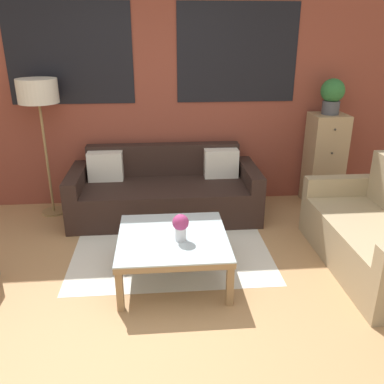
% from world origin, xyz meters
% --- Properties ---
extents(ground_plane, '(16.00, 16.00, 0.00)m').
position_xyz_m(ground_plane, '(0.00, 0.00, 0.00)').
color(ground_plane, '#AD7F51').
extents(wall_back_brick, '(8.40, 0.09, 2.80)m').
position_xyz_m(wall_back_brick, '(0.00, 2.44, 1.41)').
color(wall_back_brick, brown).
rests_on(wall_back_brick, ground_plane).
extents(rug, '(1.93, 1.66, 0.00)m').
position_xyz_m(rug, '(0.11, 1.20, 0.00)').
color(rug, silver).
rests_on(rug, ground_plane).
extents(couch_dark, '(2.14, 0.88, 0.78)m').
position_xyz_m(couch_dark, '(0.07, 1.95, 0.28)').
color(couch_dark, black).
rests_on(couch_dark, ground_plane).
extents(settee_vintage, '(0.80, 1.63, 0.92)m').
position_xyz_m(settee_vintage, '(1.98, 0.62, 0.31)').
color(settee_vintage, tan).
rests_on(settee_vintage, ground_plane).
extents(coffee_table, '(0.93, 0.93, 0.41)m').
position_xyz_m(coffee_table, '(0.11, 0.60, 0.35)').
color(coffee_table, silver).
rests_on(coffee_table, ground_plane).
extents(floor_lamp, '(0.43, 0.43, 1.57)m').
position_xyz_m(floor_lamp, '(-1.28, 2.12, 1.38)').
color(floor_lamp, olive).
rests_on(floor_lamp, ground_plane).
extents(drawer_cabinet, '(0.42, 0.41, 1.12)m').
position_xyz_m(drawer_cabinet, '(2.04, 2.17, 0.56)').
color(drawer_cabinet, tan).
rests_on(drawer_cabinet, ground_plane).
extents(potted_plant, '(0.28, 0.28, 0.41)m').
position_xyz_m(potted_plant, '(2.04, 2.17, 1.35)').
color(potted_plant, '#47474C').
rests_on(potted_plant, drawer_cabinet).
extents(flower_vase, '(0.14, 0.14, 0.23)m').
position_xyz_m(flower_vase, '(0.17, 0.53, 0.54)').
color(flower_vase, silver).
rests_on(flower_vase, coffee_table).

